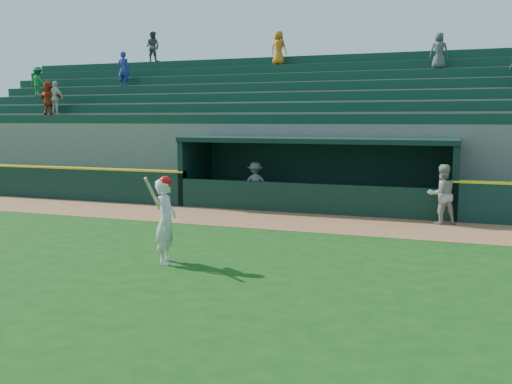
% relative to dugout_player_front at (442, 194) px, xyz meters
% --- Properties ---
extents(ground, '(120.00, 120.00, 0.00)m').
position_rel_dugout_player_front_xyz_m(ground, '(-4.24, -5.98, -0.89)').
color(ground, '#144010').
rests_on(ground, ground).
extents(warning_track, '(40.00, 3.00, 0.01)m').
position_rel_dugout_player_front_xyz_m(warning_track, '(-4.24, -1.08, -0.88)').
color(warning_track, '#925F3A').
rests_on(warning_track, ground).
extents(field_wall_left, '(15.50, 0.30, 1.20)m').
position_rel_dugout_player_front_xyz_m(field_wall_left, '(-16.49, 0.57, -0.29)').
color(field_wall_left, black).
rests_on(field_wall_left, ground).
extents(wall_stripe_left, '(15.50, 0.32, 0.06)m').
position_rel_dugout_player_front_xyz_m(wall_stripe_left, '(-16.49, 0.57, 0.34)').
color(wall_stripe_left, yellow).
rests_on(wall_stripe_left, field_wall_left).
extents(dugout_player_front, '(1.07, 0.98, 1.78)m').
position_rel_dugout_player_front_xyz_m(dugout_player_front, '(0.00, 0.00, 0.00)').
color(dugout_player_front, '#9E9E99').
rests_on(dugout_player_front, ground).
extents(dugout_player_inside, '(1.14, 0.86, 1.56)m').
position_rel_dugout_player_front_xyz_m(dugout_player_inside, '(-6.48, 1.73, -0.11)').
color(dugout_player_inside, '#A7A6A1').
rests_on(dugout_player_inside, ground).
extents(dugout, '(9.40, 2.80, 2.46)m').
position_rel_dugout_player_front_xyz_m(dugout, '(-4.24, 2.03, 0.47)').
color(dugout, slate).
rests_on(dugout, ground).
extents(stands, '(34.50, 6.25, 7.50)m').
position_rel_dugout_player_front_xyz_m(stands, '(-4.24, 6.59, 1.51)').
color(stands, slate).
rests_on(stands, ground).
extents(batter_at_plate, '(0.58, 0.86, 1.91)m').
position_rel_dugout_player_front_xyz_m(batter_at_plate, '(-5.39, -6.86, 0.06)').
color(batter_at_plate, silver).
rests_on(batter_at_plate, ground).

